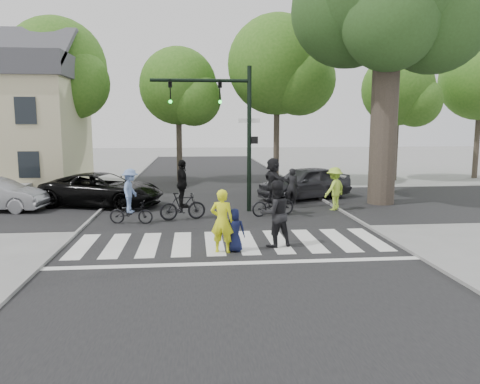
% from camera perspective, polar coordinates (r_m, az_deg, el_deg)
% --- Properties ---
extents(ground, '(120.00, 120.00, 0.00)m').
position_cam_1_polar(ground, '(13.69, -0.85, -7.24)').
color(ground, gray).
rests_on(ground, ground).
extents(road_stem, '(10.00, 70.00, 0.01)m').
position_cam_1_polar(road_stem, '(18.54, -2.15, -3.09)').
color(road_stem, black).
rests_on(road_stem, ground).
extents(road_cross, '(70.00, 10.00, 0.01)m').
position_cam_1_polar(road_cross, '(21.48, -2.64, -1.51)').
color(road_cross, black).
rests_on(road_cross, ground).
extents(curb_left, '(0.10, 70.00, 0.10)m').
position_cam_1_polar(curb_left, '(18.91, -17.63, -3.12)').
color(curb_left, gray).
rests_on(curb_left, ground).
extents(curb_right, '(0.10, 70.00, 0.10)m').
position_cam_1_polar(curb_right, '(19.49, 12.85, -2.60)').
color(curb_right, gray).
rests_on(curb_right, ground).
extents(crosswalk, '(10.00, 3.85, 0.01)m').
position_cam_1_polar(crosswalk, '(14.32, -1.07, -6.50)').
color(crosswalk, silver).
rests_on(crosswalk, ground).
extents(traffic_signal, '(4.45, 0.29, 6.00)m').
position_cam_1_polar(traffic_signal, '(19.39, -1.38, 8.99)').
color(traffic_signal, black).
rests_on(traffic_signal, ground).
extents(eucalyptus, '(8.30, 7.20, 13.00)m').
position_cam_1_polar(eucalyptus, '(23.17, 17.65, 21.45)').
color(eucalyptus, brown).
rests_on(eucalyptus, ground).
extents(bg_tree_1, '(6.09, 5.80, 9.80)m').
position_cam_1_polar(bg_tree_1, '(29.76, -21.05, 13.53)').
color(bg_tree_1, brown).
rests_on(bg_tree_1, ground).
extents(bg_tree_2, '(5.04, 4.80, 8.40)m').
position_cam_1_polar(bg_tree_2, '(29.84, -7.07, 12.31)').
color(bg_tree_2, brown).
rests_on(bg_tree_2, ground).
extents(bg_tree_3, '(6.30, 6.00, 10.20)m').
position_cam_1_polar(bg_tree_3, '(29.11, 5.25, 14.74)').
color(bg_tree_3, brown).
rests_on(bg_tree_3, ground).
extents(bg_tree_4, '(4.83, 4.60, 8.15)m').
position_cam_1_polar(bg_tree_4, '(32.22, 19.19, 11.36)').
color(bg_tree_4, brown).
rests_on(bg_tree_4, ground).
extents(house, '(8.40, 8.10, 8.82)m').
position_cam_1_polar(house, '(29.04, -26.89, 7.68)').
color(house, beige).
rests_on(house, ground).
extents(pedestrian_woman, '(0.77, 0.61, 1.84)m').
position_cam_1_polar(pedestrian_woman, '(13.37, -2.20, -3.56)').
color(pedestrian_woman, yellow).
rests_on(pedestrian_woman, ground).
extents(pedestrian_child, '(0.68, 0.50, 1.27)m').
position_cam_1_polar(pedestrian_child, '(13.50, -0.71, -4.68)').
color(pedestrian_child, '#101537').
rests_on(pedestrian_child, ground).
extents(pedestrian_adult, '(1.16, 1.01, 2.01)m').
position_cam_1_polar(pedestrian_adult, '(14.03, 4.33, -2.65)').
color(pedestrian_adult, black).
rests_on(pedestrian_adult, ground).
extents(cyclist_left, '(1.69, 1.13, 2.05)m').
position_cam_1_polar(cyclist_left, '(17.65, -13.17, -0.97)').
color(cyclist_left, black).
rests_on(cyclist_left, ground).
extents(cyclist_mid, '(1.84, 1.14, 2.32)m').
position_cam_1_polar(cyclist_mid, '(18.06, -7.03, -0.41)').
color(cyclist_mid, black).
rests_on(cyclist_mid, ground).
extents(cyclist_right, '(1.95, 1.81, 2.34)m').
position_cam_1_polar(cyclist_right, '(18.74, 4.07, 0.24)').
color(cyclist_right, black).
rests_on(cyclist_right, ground).
extents(car_suv, '(5.94, 4.13, 1.51)m').
position_cam_1_polar(car_suv, '(21.80, -16.40, 0.28)').
color(car_suv, black).
rests_on(car_suv, ground).
extents(car_grey, '(5.13, 3.63, 1.62)m').
position_cam_1_polar(car_grey, '(23.11, 7.90, 1.13)').
color(car_grey, '#343539').
rests_on(car_grey, ground).
extents(bystander_hivis, '(1.36, 1.27, 1.85)m').
position_cam_1_polar(bystander_hivis, '(20.36, 11.44, 0.39)').
color(bystander_hivis, '#BBE940').
rests_on(bystander_hivis, ground).
extents(bystander_dark, '(0.66, 0.49, 1.68)m').
position_cam_1_polar(bystander_dark, '(21.44, 6.33, 0.67)').
color(bystander_dark, black).
rests_on(bystander_dark, ground).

